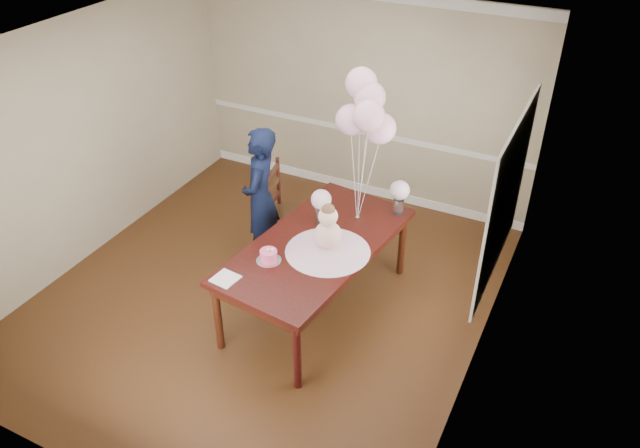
# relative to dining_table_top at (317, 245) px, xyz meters

# --- Properties ---
(floor) EXTENTS (4.50, 5.00, 0.00)m
(floor) POSITION_rel_dining_table_top_xyz_m (-0.58, -0.08, -0.79)
(floor) COLOR #351C0D
(floor) RESTS_ON ground
(ceiling) EXTENTS (4.50, 5.00, 0.02)m
(ceiling) POSITION_rel_dining_table_top_xyz_m (-0.58, -0.08, 1.91)
(ceiling) COLOR silver
(ceiling) RESTS_ON wall_back
(wall_back) EXTENTS (4.50, 0.02, 2.70)m
(wall_back) POSITION_rel_dining_table_top_xyz_m (-0.58, 2.42, 0.56)
(wall_back) COLOR tan
(wall_back) RESTS_ON floor
(wall_front) EXTENTS (4.50, 0.02, 2.70)m
(wall_front) POSITION_rel_dining_table_top_xyz_m (-0.58, -2.58, 0.56)
(wall_front) COLOR tan
(wall_front) RESTS_ON floor
(wall_left) EXTENTS (0.02, 5.00, 2.70)m
(wall_left) POSITION_rel_dining_table_top_xyz_m (-2.83, -0.08, 0.56)
(wall_left) COLOR tan
(wall_left) RESTS_ON floor
(wall_right) EXTENTS (0.02, 5.00, 2.70)m
(wall_right) POSITION_rel_dining_table_top_xyz_m (1.67, -0.08, 0.56)
(wall_right) COLOR tan
(wall_right) RESTS_ON floor
(chair_rail_trim) EXTENTS (4.50, 0.02, 0.07)m
(chair_rail_trim) POSITION_rel_dining_table_top_xyz_m (-0.58, 2.41, 0.11)
(chair_rail_trim) COLOR silver
(chair_rail_trim) RESTS_ON wall_back
(baseboard_trim) EXTENTS (4.50, 0.02, 0.12)m
(baseboard_trim) POSITION_rel_dining_table_top_xyz_m (-0.58, 2.41, -0.73)
(baseboard_trim) COLOR white
(baseboard_trim) RESTS_ON floor
(window_frame) EXTENTS (0.02, 1.66, 1.56)m
(window_frame) POSITION_rel_dining_table_top_xyz_m (1.65, 0.42, 0.76)
(window_frame) COLOR white
(window_frame) RESTS_ON wall_right
(window_blinds) EXTENTS (0.01, 1.50, 1.40)m
(window_blinds) POSITION_rel_dining_table_top_xyz_m (1.63, 0.42, 0.76)
(window_blinds) COLOR silver
(window_blinds) RESTS_ON wall_right
(dining_table_top) EXTENTS (1.35, 2.31, 0.05)m
(dining_table_top) POSITION_rel_dining_table_top_xyz_m (0.00, 0.00, 0.00)
(dining_table_top) COLOR black
(dining_table_top) RESTS_ON table_leg_fl
(table_apron) EXTENTS (1.23, 2.18, 0.11)m
(table_apron) POSITION_rel_dining_table_top_xyz_m (0.00, 0.00, -0.08)
(table_apron) COLOR black
(table_apron) RESTS_ON table_leg_fl
(table_leg_fl) EXTENTS (0.09, 0.09, 0.77)m
(table_leg_fl) POSITION_rel_dining_table_top_xyz_m (-0.58, -0.94, -0.41)
(table_leg_fl) COLOR black
(table_leg_fl) RESTS_ON floor
(table_leg_fr) EXTENTS (0.09, 0.09, 0.77)m
(table_leg_fr) POSITION_rel_dining_table_top_xyz_m (0.33, -1.06, -0.41)
(table_leg_fr) COLOR black
(table_leg_fr) RESTS_ON floor
(table_leg_bl) EXTENTS (0.09, 0.09, 0.77)m
(table_leg_bl) POSITION_rel_dining_table_top_xyz_m (-0.33, 1.06, -0.41)
(table_leg_bl) COLOR black
(table_leg_bl) RESTS_ON floor
(table_leg_br) EXTENTS (0.09, 0.09, 0.77)m
(table_leg_br) POSITION_rel_dining_table_top_xyz_m (0.58, 0.94, -0.41)
(table_leg_br) COLOR black
(table_leg_br) RESTS_ON floor
(baby_skirt) EXTENTS (0.93, 0.93, 0.11)m
(baby_skirt) POSITION_rel_dining_table_top_xyz_m (0.16, -0.07, 0.08)
(baby_skirt) COLOR #DDA3B9
(baby_skirt) RESTS_ON dining_table_top
(baby_torso) EXTENTS (0.26, 0.26, 0.26)m
(baby_torso) POSITION_rel_dining_table_top_xyz_m (0.16, -0.07, 0.22)
(baby_torso) COLOR pink
(baby_torso) RESTS_ON baby_skirt
(baby_head) EXTENTS (0.19, 0.19, 0.19)m
(baby_head) POSITION_rel_dining_table_top_xyz_m (0.16, -0.07, 0.43)
(baby_head) COLOR beige
(baby_head) RESTS_ON baby_torso
(baby_hair) EXTENTS (0.13, 0.13, 0.13)m
(baby_hair) POSITION_rel_dining_table_top_xyz_m (0.16, -0.07, 0.50)
(baby_hair) COLOR brown
(baby_hair) RESTS_ON baby_head
(cake_platter) EXTENTS (0.27, 0.27, 0.01)m
(cake_platter) POSITION_rel_dining_table_top_xyz_m (-0.28, -0.46, 0.03)
(cake_platter) COLOR silver
(cake_platter) RESTS_ON dining_table_top
(birthday_cake) EXTENTS (0.18, 0.18, 0.11)m
(birthday_cake) POSITION_rel_dining_table_top_xyz_m (-0.28, -0.46, 0.09)
(birthday_cake) COLOR #FF5083
(birthday_cake) RESTS_ON cake_platter
(cake_flower_a) EXTENTS (0.03, 0.03, 0.03)m
(cake_flower_a) POSITION_rel_dining_table_top_xyz_m (-0.28, -0.46, 0.16)
(cake_flower_a) COLOR white
(cake_flower_a) RESTS_ON birthday_cake
(cake_flower_b) EXTENTS (0.03, 0.03, 0.03)m
(cake_flower_b) POSITION_rel_dining_table_top_xyz_m (-0.24, -0.44, 0.16)
(cake_flower_b) COLOR white
(cake_flower_b) RESTS_ON birthday_cake
(rose_vase_near) EXTENTS (0.12, 0.12, 0.18)m
(rose_vase_near) POSITION_rel_dining_table_top_xyz_m (-0.12, 0.35, 0.11)
(rose_vase_near) COLOR white
(rose_vase_near) RESTS_ON dining_table_top
(roses_near) EXTENTS (0.21, 0.21, 0.21)m
(roses_near) POSITION_rel_dining_table_top_xyz_m (-0.12, 0.35, 0.31)
(roses_near) COLOR beige
(roses_near) RESTS_ON rose_vase_near
(rose_vase_far) EXTENTS (0.12, 0.12, 0.18)m
(rose_vase_far) POSITION_rel_dining_table_top_xyz_m (0.53, 0.87, 0.11)
(rose_vase_far) COLOR silver
(rose_vase_far) RESTS_ON dining_table_top
(roses_far) EXTENTS (0.21, 0.21, 0.21)m
(roses_far) POSITION_rel_dining_table_top_xyz_m (0.53, 0.87, 0.31)
(roses_far) COLOR beige
(roses_far) RESTS_ON rose_vase_far
(napkin) EXTENTS (0.24, 0.24, 0.01)m
(napkin) POSITION_rel_dining_table_top_xyz_m (-0.49, -0.88, 0.03)
(napkin) COLOR white
(napkin) RESTS_ON dining_table_top
(balloon_weight) EXTENTS (0.05, 0.05, 0.02)m
(balloon_weight) POSITION_rel_dining_table_top_xyz_m (0.18, 0.58, 0.04)
(balloon_weight) COLOR #BBBBBF
(balloon_weight) RESTS_ON dining_table_top
(balloon_a) EXTENTS (0.31, 0.31, 0.31)m
(balloon_a) POSITION_rel_dining_table_top_xyz_m (0.07, 0.60, 1.12)
(balloon_a) COLOR #D899BA
(balloon_a) RESTS_ON balloon_ribbon_a
(balloon_b) EXTENTS (0.31, 0.31, 0.31)m
(balloon_b) POSITION_rel_dining_table_top_xyz_m (0.28, 0.52, 1.23)
(balloon_b) COLOR #E7A4B6
(balloon_b) RESTS_ON balloon_ribbon_b
(balloon_c) EXTENTS (0.31, 0.31, 0.31)m
(balloon_c) POSITION_rel_dining_table_top_xyz_m (0.22, 0.69, 1.34)
(balloon_c) COLOR #DE9DB0
(balloon_c) RESTS_ON balloon_ribbon_c
(balloon_d) EXTENTS (0.31, 0.31, 0.31)m
(balloon_d) POSITION_rel_dining_table_top_xyz_m (0.11, 0.73, 1.45)
(balloon_d) COLOR #E09FB7
(balloon_d) RESTS_ON balloon_ribbon_d
(balloon_e) EXTENTS (0.31, 0.31, 0.31)m
(balloon_e) POSITION_rel_dining_table_top_xyz_m (0.36, 0.65, 1.07)
(balloon_e) COLOR #F9B0D0
(balloon_e) RESTS_ON balloon_ribbon_e
(balloon_ribbon_a) EXTENTS (0.10, 0.02, 0.91)m
(balloon_ribbon_a) POSITION_rel_dining_table_top_xyz_m (0.13, 0.59, 0.50)
(balloon_ribbon_a) COLOR white
(balloon_ribbon_a) RESTS_ON balloon_weight
(balloon_ribbon_b) EXTENTS (0.10, 0.07, 1.02)m
(balloon_ribbon_b) POSITION_rel_dining_table_top_xyz_m (0.23, 0.55, 0.55)
(balloon_ribbon_b) COLOR white
(balloon_ribbon_b) RESTS_ON balloon_weight
(balloon_ribbon_c) EXTENTS (0.04, 0.10, 1.13)m
(balloon_ribbon_c) POSITION_rel_dining_table_top_xyz_m (0.20, 0.64, 0.61)
(balloon_ribbon_c) COLOR silver
(balloon_ribbon_c) RESTS_ON balloon_weight
(balloon_ribbon_d) EXTENTS (0.08, 0.12, 1.24)m
(balloon_ribbon_d) POSITION_rel_dining_table_top_xyz_m (0.15, 0.65, 0.66)
(balloon_ribbon_d) COLOR white
(balloon_ribbon_d) RESTS_ON balloon_weight
(balloon_ribbon_e) EXTENTS (0.16, 0.06, 0.85)m
(balloon_ribbon_e) POSITION_rel_dining_table_top_xyz_m (0.27, 0.62, 0.47)
(balloon_ribbon_e) COLOR white
(balloon_ribbon_e) RESTS_ON balloon_weight
(dining_chair_seat) EXTENTS (0.57, 0.57, 0.05)m
(dining_chair_seat) POSITION_rel_dining_table_top_xyz_m (-0.70, 0.77, -0.30)
(dining_chair_seat) COLOR #321C0D
(dining_chair_seat) RESTS_ON chair_leg_fl
(chair_leg_fl) EXTENTS (0.05, 0.05, 0.47)m
(chair_leg_fl) POSITION_rel_dining_table_top_xyz_m (-0.86, 0.53, -0.56)
(chair_leg_fl) COLOR #331D0E
(chair_leg_fl) RESTS_ON floor
(chair_leg_fr) EXTENTS (0.05, 0.05, 0.47)m
(chair_leg_fr) POSITION_rel_dining_table_top_xyz_m (-0.47, 0.61, -0.56)
(chair_leg_fr) COLOR #38150F
(chair_leg_fr) RESTS_ON floor
(chair_leg_bl) EXTENTS (0.05, 0.05, 0.47)m
(chair_leg_bl) POSITION_rel_dining_table_top_xyz_m (-0.93, 0.92, -0.56)
(chair_leg_bl) COLOR #36170E
(chair_leg_bl) RESTS_ON floor
(chair_leg_br) EXTENTS (0.05, 0.05, 0.47)m
(chair_leg_br) POSITION_rel_dining_table_top_xyz_m (-0.55, 1.00, -0.56)
(chair_leg_br) COLOR #3E1710
(chair_leg_br) RESTS_ON floor
(chair_back_post_l) EXTENTS (0.05, 0.05, 0.61)m
(chair_back_post_l) POSITION_rel_dining_table_top_xyz_m (-0.88, 0.53, 0.02)
(chair_back_post_l) COLOR #3C1F10
(chair_back_post_l) RESTS_ON dining_chair_seat
(chair_back_post_r) EXTENTS (0.05, 0.05, 0.61)m
(chair_back_post_r) POSITION_rel_dining_table_top_xyz_m (-0.96, 0.92, 0.02)
(chair_back_post_r) COLOR #34140E
(chair_back_post_r) RESTS_ON dining_chair_seat
(chair_slat_low) EXTENTS (0.12, 0.44, 0.05)m
(chair_slat_low) POSITION_rel_dining_table_top_xyz_m (-0.92, 0.72, -0.11)
(chair_slat_low) COLOR #37160F
(chair_slat_low) RESTS_ON dining_chair_seat
(chair_slat_mid) EXTENTS (0.12, 0.44, 0.05)m
(chair_slat_mid) POSITION_rel_dining_table_top_xyz_m (-0.92, 0.72, 0.06)
(chair_slat_mid) COLOR #38200F
(chair_slat_mid) RESTS_ON dining_chair_seat
(chair_slat_top) EXTENTS (0.12, 0.44, 0.05)m
(chair_slat_top) POSITION_rel_dining_table_top_xyz_m (-0.92, 0.72, 0.24)
(chair_slat_top) COLOR #3B1C10
(chair_slat_top) RESTS_ON dining_chair_seat
(woman) EXTENTS (0.55, 0.69, 1.65)m
(woman) POSITION_rel_dining_table_top_xyz_m (-0.94, 0.49, 0.03)
(woman) COLOR black
(woman) RESTS_ON floor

